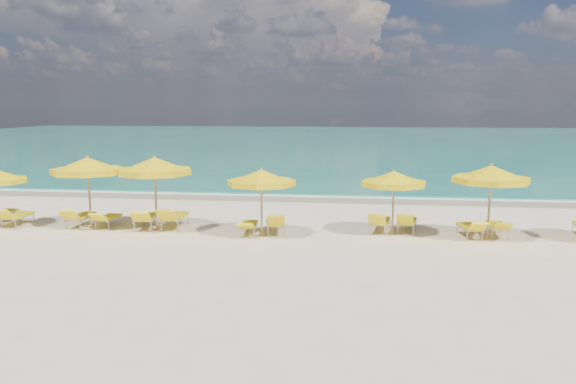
# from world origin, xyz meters

# --- Properties ---
(ground_plane) EXTENTS (120.00, 120.00, 0.00)m
(ground_plane) POSITION_xyz_m (0.00, 0.00, 0.00)
(ground_plane) COLOR beige
(ocean) EXTENTS (120.00, 80.00, 0.30)m
(ocean) POSITION_xyz_m (0.00, 48.00, 0.00)
(ocean) COLOR #14745C
(ocean) RESTS_ON ground
(wet_sand_band) EXTENTS (120.00, 2.60, 0.01)m
(wet_sand_band) POSITION_xyz_m (0.00, 7.40, 0.00)
(wet_sand_band) COLOR tan
(wet_sand_band) RESTS_ON ground
(foam_line) EXTENTS (120.00, 1.20, 0.03)m
(foam_line) POSITION_xyz_m (0.00, 8.20, 0.00)
(foam_line) COLOR white
(foam_line) RESTS_ON ground
(whitecap_near) EXTENTS (14.00, 0.36, 0.05)m
(whitecap_near) POSITION_xyz_m (-6.00, 17.00, 0.00)
(whitecap_near) COLOR white
(whitecap_near) RESTS_ON ground
(whitecap_far) EXTENTS (18.00, 0.30, 0.05)m
(whitecap_far) POSITION_xyz_m (8.00, 24.00, 0.00)
(whitecap_far) COLOR white
(whitecap_far) RESTS_ON ground
(umbrella_2) EXTENTS (3.25, 3.25, 2.58)m
(umbrella_2) POSITION_xyz_m (-6.88, 0.04, 2.20)
(umbrella_2) COLOR tan
(umbrella_2) RESTS_ON ground
(umbrella_3) EXTENTS (2.59, 2.59, 2.62)m
(umbrella_3) POSITION_xyz_m (-4.43, -0.01, 2.23)
(umbrella_3) COLOR tan
(umbrella_3) RESTS_ON ground
(umbrella_4) EXTENTS (2.35, 2.35, 2.30)m
(umbrella_4) POSITION_xyz_m (-0.62, -0.50, 1.96)
(umbrella_4) COLOR tan
(umbrella_4) RESTS_ON ground
(umbrella_5) EXTENTS (2.65, 2.65, 2.22)m
(umbrella_5) POSITION_xyz_m (3.69, 0.30, 1.89)
(umbrella_5) COLOR tan
(umbrella_5) RESTS_ON ground
(umbrella_6) EXTENTS (2.48, 2.48, 2.49)m
(umbrella_6) POSITION_xyz_m (6.72, 0.02, 2.12)
(umbrella_6) COLOR tan
(umbrella_6) RESTS_ON ground
(lounger_1_right) EXTENTS (0.61, 1.71, 0.79)m
(lounger_1_right) POSITION_xyz_m (-9.71, 0.07, 0.21)
(lounger_1_right) COLOR #A5A8AD
(lounger_1_right) RESTS_ON ground
(lounger_2_left) EXTENTS (0.61, 1.72, 0.81)m
(lounger_2_left) POSITION_xyz_m (-7.38, 0.24, 0.22)
(lounger_2_left) COLOR #A5A8AD
(lounger_2_left) RESTS_ON ground
(lounger_2_right) EXTENTS (0.57, 1.64, 0.69)m
(lounger_2_right) POSITION_xyz_m (-6.33, 0.26, 0.20)
(lounger_2_right) COLOR #A5A8AD
(lounger_2_right) RESTS_ON ground
(lounger_3_left) EXTENTS (0.98, 1.98, 0.84)m
(lounger_3_left) POSITION_xyz_m (-4.90, 0.19, 0.23)
(lounger_3_left) COLOR #A5A8AD
(lounger_3_left) RESTS_ON ground
(lounger_3_right) EXTENTS (0.72, 1.95, 0.87)m
(lounger_3_right) POSITION_xyz_m (-3.93, 0.45, 0.24)
(lounger_3_right) COLOR #A5A8AD
(lounger_3_right) RESTS_ON ground
(lounger_4_left) EXTENTS (0.65, 1.68, 0.60)m
(lounger_4_left) POSITION_xyz_m (-1.13, -0.22, 0.19)
(lounger_4_left) COLOR #A5A8AD
(lounger_4_left) RESTS_ON ground
(lounger_4_right) EXTENTS (0.88, 1.76, 0.84)m
(lounger_4_right) POSITION_xyz_m (-0.25, 0.05, 0.22)
(lounger_4_right) COLOR #A5A8AD
(lounger_4_right) RESTS_ON ground
(lounger_5_left) EXTENTS (0.85, 1.80, 0.82)m
(lounger_5_left) POSITION_xyz_m (3.29, 0.72, 0.22)
(lounger_5_left) COLOR #A5A8AD
(lounger_5_left) RESTS_ON ground
(lounger_5_right) EXTENTS (0.84, 1.71, 0.79)m
(lounger_5_right) POSITION_xyz_m (4.23, 0.89, 0.21)
(lounger_5_right) COLOR #A5A8AD
(lounger_5_right) RESTS_ON ground
(lounger_6_left) EXTENTS (0.75, 1.69, 0.71)m
(lounger_6_left) POSITION_xyz_m (6.21, 0.31, 0.20)
(lounger_6_left) COLOR #A5A8AD
(lounger_6_left) RESTS_ON ground
(lounger_6_right) EXTENTS (0.63, 1.76, 0.68)m
(lounger_6_right) POSITION_xyz_m (7.14, 0.58, 0.21)
(lounger_6_right) COLOR #A5A8AD
(lounger_6_right) RESTS_ON ground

